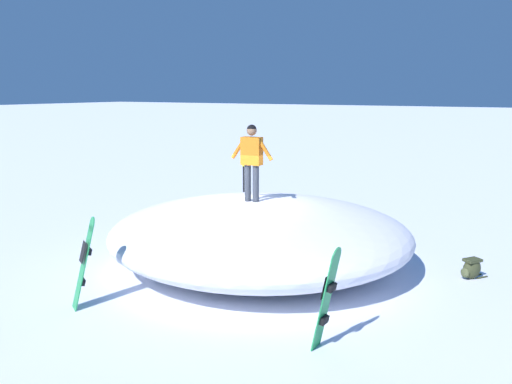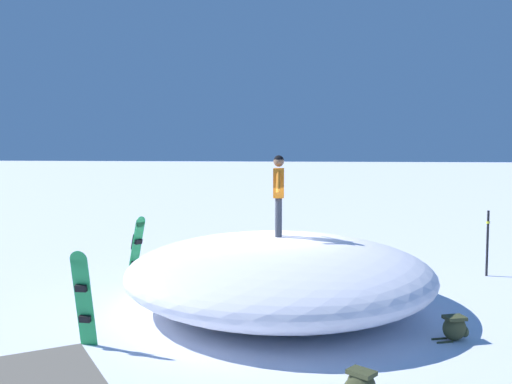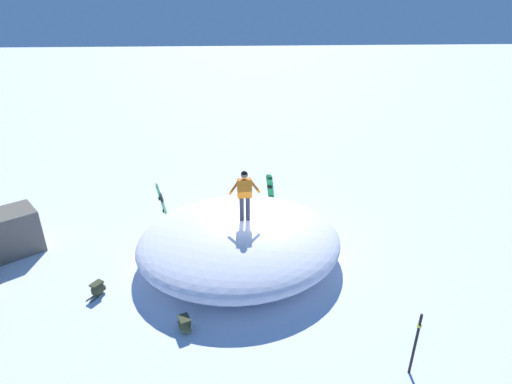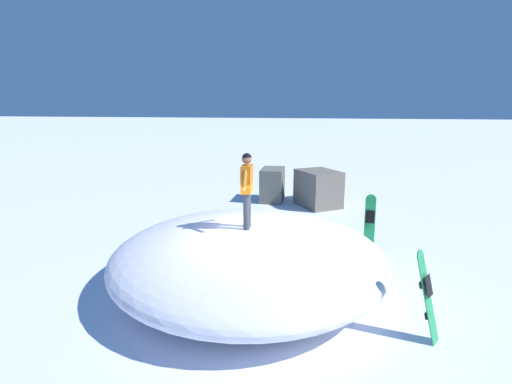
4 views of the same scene
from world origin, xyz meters
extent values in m
plane|color=white|center=(0.00, 0.00, 0.00)|extent=(240.00, 240.00, 0.00)
ellipsoid|color=white|center=(0.41, -0.57, 0.73)|extent=(7.85, 8.15, 1.46)
cylinder|color=#333842|center=(0.38, -0.29, 1.87)|extent=(0.14, 0.14, 0.82)
cylinder|color=#333842|center=(0.40, -0.49, 1.87)|extent=(0.14, 0.14, 0.82)
cube|color=orange|center=(0.39, -0.39, 2.59)|extent=(0.25, 0.47, 0.61)
sphere|color=#936B4C|center=(0.39, -0.39, 3.03)|extent=(0.22, 0.22, 0.22)
cylinder|color=orange|center=(0.37, -0.07, 2.64)|extent=(0.11, 0.39, 0.51)
cylinder|color=orange|center=(0.41, -0.70, 2.64)|extent=(0.11, 0.39, 0.51)
sphere|color=black|center=(0.39, -0.39, 3.06)|extent=(0.21, 0.21, 0.21)
cube|color=#1E8C47|center=(-2.57, -3.41, 0.76)|extent=(0.31, 0.33, 1.52)
cylinder|color=#1E8C47|center=(-2.58, -3.56, 1.51)|extent=(0.30, 0.09, 0.30)
cube|color=black|center=(-2.57, -3.42, 1.03)|extent=(0.25, 0.09, 0.37)
cube|color=black|center=(-2.58, -3.51, 1.03)|extent=(0.19, 0.10, 0.12)
cube|color=black|center=(-2.57, -3.40, 0.48)|extent=(0.19, 0.10, 0.12)
cube|color=#1E8C47|center=(-3.24, 1.02, 0.77)|extent=(0.50, 0.45, 1.54)
cylinder|color=#1E8C47|center=(-3.06, 0.92, 1.53)|extent=(0.22, 0.28, 0.27)
cube|color=black|center=(-3.23, 1.01, 1.04)|extent=(0.21, 0.25, 0.37)
cube|color=black|center=(-3.14, 0.96, 1.04)|extent=(0.18, 0.21, 0.12)
cube|color=black|center=(-3.26, 1.03, 0.49)|extent=(0.18, 0.21, 0.12)
ellipsoid|color=#383D23|center=(1.87, -4.88, 0.22)|extent=(0.50, 0.47, 0.44)
ellipsoid|color=#4B5131|center=(1.72, -4.77, 0.15)|extent=(0.22, 0.24, 0.21)
cube|color=#383D23|center=(1.87, -4.88, 0.40)|extent=(0.42, 0.40, 0.06)
cylinder|color=#383D23|center=(2.01, -5.08, 0.01)|extent=(0.25, 0.20, 0.04)
cylinder|color=#383D23|center=(2.10, -4.95, 0.01)|extent=(0.25, 0.20, 0.04)
ellipsoid|color=#383D23|center=(3.60, -2.25, 0.22)|extent=(0.50, 0.44, 0.43)
ellipsoid|color=#4B5131|center=(3.78, -2.19, 0.15)|extent=(0.19, 0.27, 0.21)
cube|color=#383D23|center=(3.60, -2.25, 0.40)|extent=(0.42, 0.37, 0.06)
cylinder|color=#383D23|center=(3.36, -2.25, 0.01)|extent=(0.29, 0.13, 0.04)
cylinder|color=#383D23|center=(3.42, -2.41, 0.01)|extent=(0.29, 0.13, 0.04)
cylinder|color=black|center=(5.52, 2.95, 0.85)|extent=(0.06, 0.06, 1.70)
cylinder|color=yellow|center=(5.52, 2.95, 1.40)|extent=(0.10, 0.10, 0.06)
cube|color=#676055|center=(-0.89, -8.41, 0.76)|extent=(2.15, 2.24, 1.52)
camera|label=1|loc=(-9.54, -6.23, 3.91)|focal=37.05mm
camera|label=2|loc=(1.41, -12.14, 3.33)|focal=39.70mm
camera|label=3|loc=(11.45, -1.28, 7.42)|focal=26.93mm
camera|label=4|loc=(-1.47, 7.99, 4.19)|focal=27.76mm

